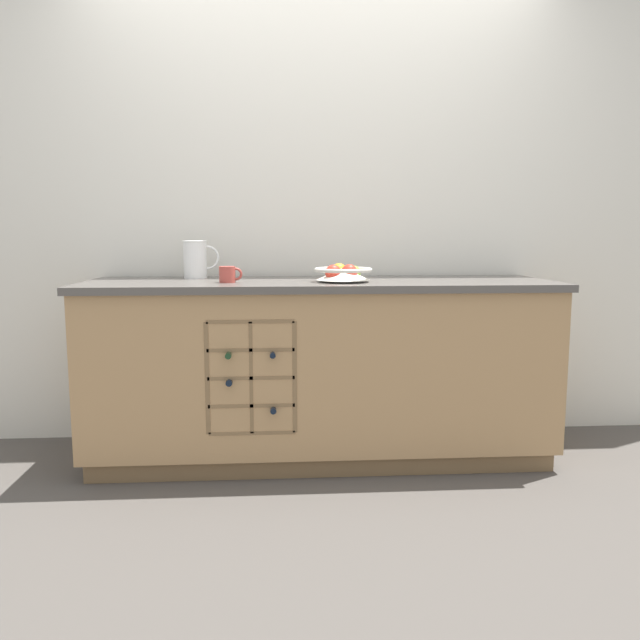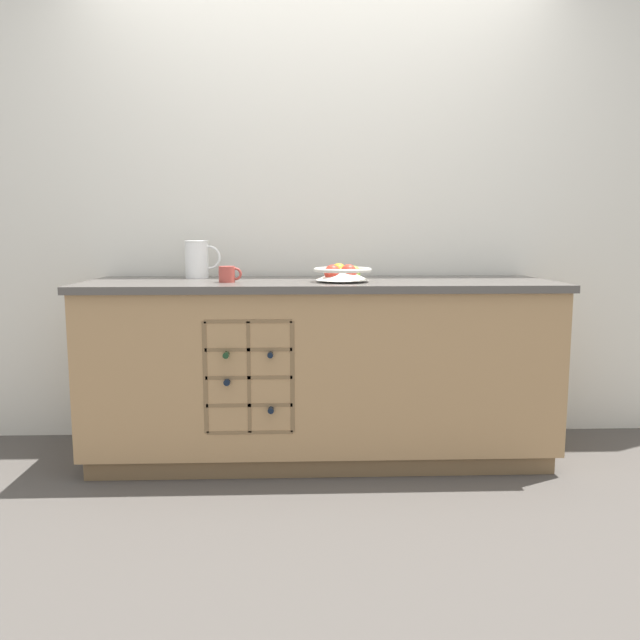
% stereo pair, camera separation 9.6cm
% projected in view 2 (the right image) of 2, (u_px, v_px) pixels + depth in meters
% --- Properties ---
extents(ground_plane, '(14.00, 14.00, 0.00)m').
position_uv_depth(ground_plane, '(320.00, 455.00, 3.19)').
color(ground_plane, '#4C4742').
extents(back_wall, '(4.64, 0.06, 2.55)m').
position_uv_depth(back_wall, '(317.00, 205.00, 3.41)').
color(back_wall, silver).
rests_on(back_wall, ground_plane).
extents(kitchen_island, '(2.28, 0.72, 0.89)m').
position_uv_depth(kitchen_island, '(319.00, 368.00, 3.12)').
color(kitchen_island, brown).
rests_on(kitchen_island, ground_plane).
extents(fruit_bowl, '(0.28, 0.28, 0.09)m').
position_uv_depth(fruit_bowl, '(343.00, 273.00, 2.96)').
color(fruit_bowl, silver).
rests_on(fruit_bowl, kitchen_island).
extents(white_pitcher, '(0.19, 0.12, 0.19)m').
position_uv_depth(white_pitcher, '(197.00, 258.00, 3.22)').
color(white_pitcher, white).
rests_on(white_pitcher, kitchen_island).
extents(ceramic_mug, '(0.11, 0.08, 0.08)m').
position_uv_depth(ceramic_mug, '(228.00, 274.00, 2.94)').
color(ceramic_mug, '#B7473D').
rests_on(ceramic_mug, kitchen_island).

